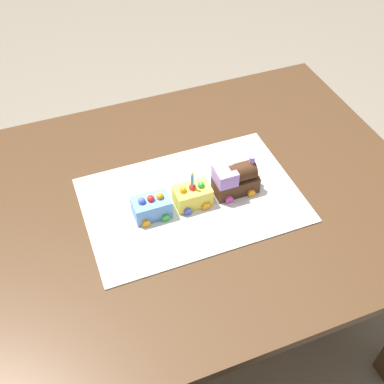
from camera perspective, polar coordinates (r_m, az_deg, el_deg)
ground_plane at (r=1.95m, az=-1.12°, el=-15.74°), size 8.00×8.00×0.00m
dining_table at (r=1.42m, az=-1.48°, el=-3.67°), size 1.40×1.00×0.74m
cake_board at (r=1.33m, az=0.00°, el=-0.95°), size 0.60×0.40×0.00m
cake_locomotive at (r=1.32m, az=5.26°, el=1.56°), size 0.14×0.08×0.12m
cake_car_caboose_lemon at (r=1.30m, az=0.04°, el=-0.41°), size 0.10×0.08×0.07m
cake_car_flatbed_sky_blue at (r=1.27m, az=-4.91°, el=-1.80°), size 0.10×0.08×0.07m
birthday_candle at (r=1.25m, az=0.03°, el=1.64°), size 0.01×0.01×0.05m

